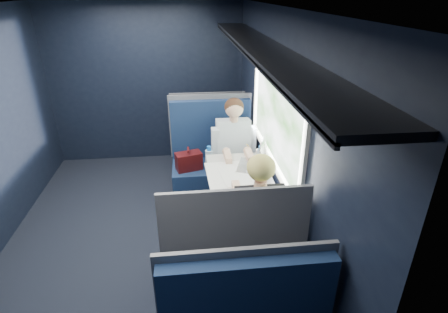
{
  "coord_description": "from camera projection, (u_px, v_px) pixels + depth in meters",
  "views": [
    {
      "loc": [
        0.56,
        -3.05,
        2.43
      ],
      "look_at": [
        0.9,
        0.0,
        0.95
      ],
      "focal_mm": 28.0,
      "sensor_mm": 36.0,
      "label": 1
    }
  ],
  "objects": [
    {
      "name": "ground",
      "position": [
        141.0,
        241.0,
        3.74
      ],
      "size": [
        2.8,
        4.2,
        0.01
      ],
      "primitive_type": "cube",
      "color": "black"
    },
    {
      "name": "room_shell",
      "position": [
        126.0,
        108.0,
        3.1
      ],
      "size": [
        3.0,
        4.4,
        2.4
      ],
      "color": "black",
      "rests_on": "ground"
    },
    {
      "name": "table",
      "position": [
        237.0,
        181.0,
        3.55
      ],
      "size": [
        0.62,
        1.0,
        0.74
      ],
      "color": "#54565E",
      "rests_on": "ground"
    },
    {
      "name": "seat_bay_near",
      "position": [
        212.0,
        165.0,
        4.41
      ],
      "size": [
        1.04,
        0.62,
        1.26
      ],
      "color": "#0D1B3A",
      "rests_on": "ground"
    },
    {
      "name": "seat_bay_far",
      "position": [
        230.0,
        262.0,
        2.86
      ],
      "size": [
        1.04,
        0.62,
        1.26
      ],
      "color": "#0D1B3A",
      "rests_on": "ground"
    },
    {
      "name": "seat_row_front",
      "position": [
        207.0,
        137.0,
        5.25
      ],
      "size": [
        1.04,
        0.51,
        1.16
      ],
      "color": "#0D1B3A",
      "rests_on": "ground"
    },
    {
      "name": "man",
      "position": [
        234.0,
        148.0,
        4.16
      ],
      "size": [
        0.53,
        0.56,
        1.32
      ],
      "color": "black",
      "rests_on": "ground"
    },
    {
      "name": "woman",
      "position": [
        257.0,
        216.0,
        2.89
      ],
      "size": [
        0.53,
        0.56,
        1.32
      ],
      "color": "black",
      "rests_on": "ground"
    },
    {
      "name": "papers",
      "position": [
        235.0,
        179.0,
        3.43
      ],
      "size": [
        0.56,
        0.78,
        0.01
      ],
      "primitive_type": "cube",
      "rotation": [
        0.0,
        0.0,
        0.04
      ],
      "color": "white",
      "rests_on": "table"
    },
    {
      "name": "laptop",
      "position": [
        257.0,
        160.0,
        3.64
      ],
      "size": [
        0.37,
        0.42,
        0.27
      ],
      "color": "silver",
      "rests_on": "table"
    },
    {
      "name": "bottle_small",
      "position": [
        260.0,
        156.0,
        3.68
      ],
      "size": [
        0.06,
        0.06,
        0.22
      ],
      "color": "silver",
      "rests_on": "table"
    },
    {
      "name": "cup",
      "position": [
        259.0,
        154.0,
        3.84
      ],
      "size": [
        0.08,
        0.08,
        0.1
      ],
      "primitive_type": "cylinder",
      "color": "white",
      "rests_on": "table"
    }
  ]
}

